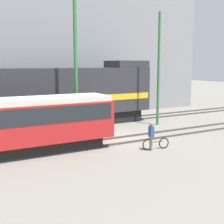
{
  "coord_description": "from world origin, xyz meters",
  "views": [
    {
      "loc": [
        -10.67,
        -17.8,
        4.99
      ],
      "look_at": [
        -0.48,
        0.19,
        1.8
      ],
      "focal_mm": 50.0,
      "sensor_mm": 36.0,
      "label": 1
    }
  ],
  "objects": [
    {
      "name": "streetcar",
      "position": [
        -6.93,
        -0.81,
        1.8
      ],
      "size": [
        10.64,
        2.54,
        3.15
      ],
      "color": "black",
      "rests_on": "ground"
    },
    {
      "name": "track_far",
      "position": [
        0.0,
        5.79,
        0.07
      ],
      "size": [
        60.0,
        1.51,
        0.14
      ],
      "color": "#47423D",
      "rests_on": "ground"
    },
    {
      "name": "track_near",
      "position": [
        0.0,
        -0.81,
        0.07
      ],
      "size": [
        60.0,
        1.5,
        0.14
      ],
      "color": "#47423D",
      "rests_on": "ground"
    },
    {
      "name": "person",
      "position": [
        -0.0,
        -3.58,
        1.0
      ],
      "size": [
        0.28,
        0.4,
        1.65
      ],
      "color": "#8C7A5B",
      "rests_on": "ground"
    },
    {
      "name": "building_backdrop",
      "position": [
        0.0,
        12.8,
        6.99
      ],
      "size": [
        31.6,
        6.0,
        13.99
      ],
      "color": "gray",
      "rests_on": "ground"
    },
    {
      "name": "ground_plane",
      "position": [
        0.0,
        0.0,
        0.0
      ],
      "size": [
        120.0,
        120.0,
        0.0
      ],
      "primitive_type": "plane",
      "color": "slate"
    },
    {
      "name": "freight_locomotive",
      "position": [
        -2.86,
        5.79,
        2.47
      ],
      "size": [
        17.27,
        3.04,
        5.28
      ],
      "color": "black",
      "rests_on": "ground"
    },
    {
      "name": "bicycle",
      "position": [
        0.4,
        -3.51,
        0.33
      ],
      "size": [
        1.69,
        0.52,
        0.72
      ],
      "color": "black",
      "rests_on": "ground"
    },
    {
      "name": "utility_pole_left",
      "position": [
        -2.09,
        2.49,
        4.93
      ],
      "size": [
        0.25,
        0.25,
        9.86
      ],
      "color": "#2D7238",
      "rests_on": "ground"
    },
    {
      "name": "utility_pole_center",
      "position": [
        5.16,
        2.49,
        4.54
      ],
      "size": [
        0.2,
        0.2,
        9.09
      ],
      "color": "#2D7238",
      "rests_on": "ground"
    }
  ]
}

